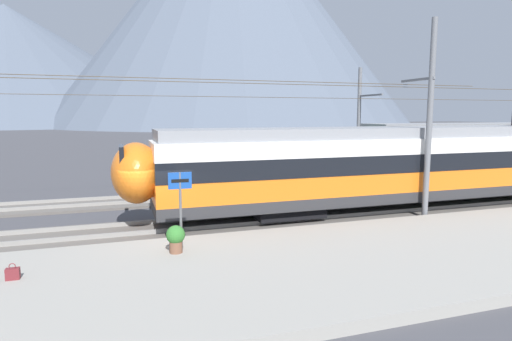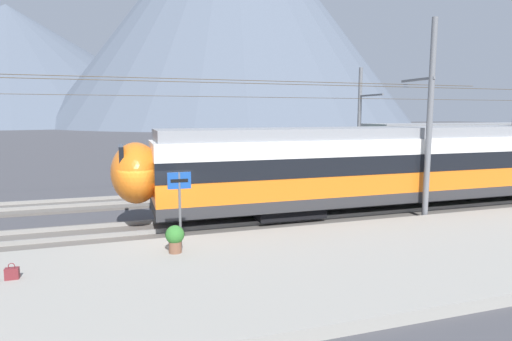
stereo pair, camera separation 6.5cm
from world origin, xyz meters
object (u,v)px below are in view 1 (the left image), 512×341
object	(u,v)px
catenary_mast_far_side	(360,123)
platform_sign	(180,193)
handbag_beside_passenger	(13,274)
train_near_platform	(444,161)
catenary_mast_mid	(428,118)
potted_plant_platform_edge	(176,237)
train_far_track	(505,147)

from	to	relation	value
catenary_mast_far_side	platform_sign	distance (m)	17.38
catenary_mast_far_side	handbag_beside_passenger	world-z (taller)	catenary_mast_far_side
train_near_platform	catenary_mast_mid	size ratio (longest dim) A/B	0.65
catenary_mast_far_side	potted_plant_platform_edge	xyz separation A→B (m)	(-13.32, -11.45, -3.09)
catenary_mast_mid	potted_plant_platform_edge	size ratio (longest dim) A/B	54.82
train_near_platform	handbag_beside_passenger	distance (m)	17.85
train_near_platform	platform_sign	size ratio (longest dim) A/B	12.29
platform_sign	potted_plant_platform_edge	size ratio (longest dim) A/B	2.88
train_near_platform	catenary_mast_far_side	xyz separation A→B (m)	(0.30, 7.83, 1.65)
catenary_mast_mid	platform_sign	distance (m)	10.77
potted_plant_platform_edge	catenary_mast_mid	bearing A→B (deg)	10.76
platform_sign	handbag_beside_passenger	xyz separation A→B (m)	(-4.36, -1.03, -1.60)
train_near_platform	platform_sign	xyz separation A→B (m)	(-12.83, -3.41, -0.18)
handbag_beside_passenger	potted_plant_platform_edge	world-z (taller)	potted_plant_platform_edge
train_far_track	catenary_mast_mid	size ratio (longest dim) A/B	0.52
handbag_beside_passenger	train_near_platform	bearing A→B (deg)	14.48
platform_sign	catenary_mast_mid	bearing A→B (deg)	9.81
handbag_beside_passenger	platform_sign	bearing A→B (deg)	13.33
train_near_platform	platform_sign	world-z (taller)	train_near_platform
catenary_mast_far_side	potted_plant_platform_edge	world-z (taller)	catenary_mast_far_side
catenary_mast_far_side	platform_sign	xyz separation A→B (m)	(-13.13, -11.24, -1.82)
train_far_track	platform_sign	bearing A→B (deg)	-158.39
train_far_track	handbag_beside_passenger	world-z (taller)	train_far_track
catenary_mast_mid	handbag_beside_passenger	world-z (taller)	catenary_mast_mid
train_far_track	train_near_platform	bearing A→B (deg)	-150.71
catenary_mast_far_side	platform_sign	size ratio (longest dim) A/B	19.03
train_far_track	catenary_mast_mid	bearing A→B (deg)	-149.88
catenary_mast_far_side	handbag_beside_passenger	size ratio (longest dim) A/B	108.13
platform_sign	handbag_beside_passenger	world-z (taller)	platform_sign
train_far_track	catenary_mast_far_side	distance (m)	10.23
train_far_track	potted_plant_platform_edge	world-z (taller)	train_far_track
platform_sign	potted_plant_platform_edge	xyz separation A→B (m)	(-0.20, -0.21, -1.26)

